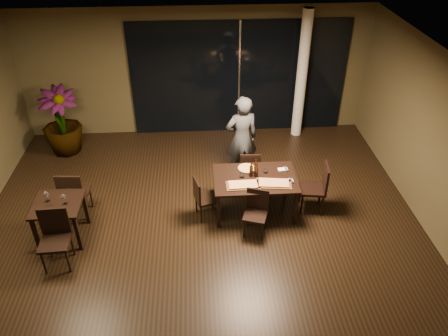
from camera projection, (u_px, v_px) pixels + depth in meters
ground at (202, 242)px, 7.60m from camera, size 8.00×8.00×0.00m
wall_back at (196, 72)px, 10.10m from camera, size 8.00×0.10×3.00m
ceiling at (196, 78)px, 5.90m from camera, size 8.00×8.00×0.04m
window_panel at (239, 78)px, 10.16m from camera, size 5.00×0.06×2.70m
column at (302, 76)px, 9.90m from camera, size 0.24×0.24×3.00m
main_table at (255, 181)px, 7.93m from camera, size 1.50×1.00×0.75m
side_table at (59, 209)px, 7.36m from camera, size 0.80×0.80×0.75m
chair_main_far at (250, 168)px, 8.65m from camera, size 0.42×0.42×0.85m
chair_main_near at (256, 210)px, 7.58m from camera, size 0.49×0.49×0.84m
chair_main_left at (203, 196)px, 7.89m from camera, size 0.48×0.48×0.85m
chair_main_right at (318, 185)px, 8.04m from camera, size 0.52×0.52×0.99m
chair_side_far at (74, 192)px, 7.85m from camera, size 0.50×0.50×0.99m
chair_side_near at (55, 235)px, 6.93m from camera, size 0.48×0.48×1.00m
diner at (242, 138)px, 8.76m from camera, size 0.69×0.53×1.81m
potted_plant at (61, 121)px, 9.64m from camera, size 1.04×1.04×1.53m
pizza_board_left at (243, 185)px, 7.69m from camera, size 0.60×0.31×0.01m
pizza_board_right at (274, 184)px, 7.73m from camera, size 0.65×0.38×0.01m
oblong_pizza_left at (243, 185)px, 7.68m from camera, size 0.49×0.23×0.02m
oblong_pizza_right at (274, 183)px, 7.72m from camera, size 0.54×0.30×0.02m
round_pizza at (246, 168)px, 8.13m from camera, size 0.31×0.31×0.01m
bottle_a at (251, 169)px, 7.86m from camera, size 0.06×0.06×0.29m
bottle_b at (256, 169)px, 7.85m from camera, size 0.07×0.07×0.31m
bottle_c at (256, 167)px, 7.91m from camera, size 0.07×0.07×0.31m
tumbler_left at (242, 175)px, 7.88m from camera, size 0.08×0.08×0.09m
tumbler_right at (266, 171)px, 8.00m from camera, size 0.07×0.07×0.08m
napkin_near at (288, 181)px, 7.81m from camera, size 0.19×0.12×0.01m
napkin_far at (283, 169)px, 8.11m from camera, size 0.19×0.12×0.01m
wine_glass_a at (47, 197)px, 7.27m from camera, size 0.08×0.08×0.19m
wine_glass_b at (64, 199)px, 7.22m from camera, size 0.08×0.08×0.19m
side_napkin at (56, 211)px, 7.10m from camera, size 0.19×0.12×0.01m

